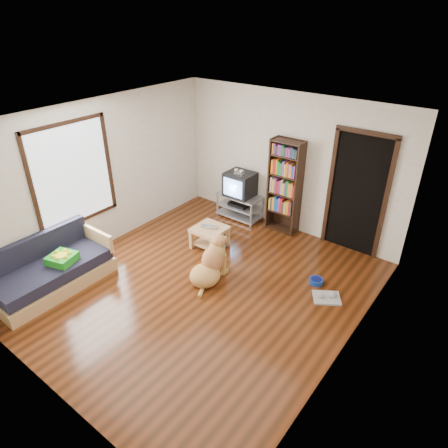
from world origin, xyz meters
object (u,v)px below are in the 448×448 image
Objects in this scene: tv_stand at (240,205)px; sofa at (52,272)px; green_cushion at (62,258)px; grey_rag at (327,298)px; crt_tv at (241,184)px; laptop at (208,228)px; dog at (211,265)px; dog_bowl at (316,281)px; bookshelf at (285,182)px; coffee_table at (210,234)px.

sofa is at bearing -105.02° from tv_stand.
grey_rag is (3.41, 2.16, -0.47)m from green_cushion.
green_cushion is 0.64× the size of crt_tv.
crt_tv reaches higher than grey_rag.
tv_stand is at bearing 74.98° from sofa.
laptop is 0.95m from dog.
tv_stand is at bearing 152.63° from grey_rag.
sofa is (-3.24, -2.55, 0.22)m from dog_bowl.
sofa is 1.95× the size of dog.
sofa is at bearing -138.69° from dog.
dog_bowl is 0.55× the size of grey_rag.
dog reaches higher than dog_bowl.
bookshelf reaches higher than dog.
bookshelf is (-1.61, 1.42, 0.99)m from grey_rag.
coffee_table is at bearing -117.23° from bookshelf.
laptop is 0.76× the size of grey_rag.
crt_tv is at bearing 80.45° from laptop.
green_cushion is 2.48m from coffee_table.
green_cushion reaches higher than coffee_table.
laptop is 1.37× the size of dog_bowl.
sofa is at bearing -104.93° from crt_tv.
grey_rag is 2.33m from coffee_table.
coffee_table is (-2.32, 0.06, 0.27)m from grey_rag.
dog_bowl is at bearing -41.72° from bookshelf.
green_cushion is 3.59m from tv_stand.
laptop is 0.52× the size of crt_tv.
green_cushion is 1.69× the size of dog_bowl.
sofa reaches higher than coffee_table.
coffee_table is at bearing -174.48° from dog_bowl.
bookshelf is 4.26m from sofa.
bookshelf is 1.95× the size of dog.
laptop is (1.10, 2.18, -0.07)m from green_cushion.
dog_bowl is 2.00m from bookshelf.
bookshelf is at bearing 138.28° from dog_bowl.
dog_bowl is at bearing 33.84° from dog.
green_cushion is 0.41× the size of tv_stand.
dog is (0.87, -2.03, -0.47)m from crt_tv.
laptop is 0.17× the size of sofa.
crt_tv is at bearing 113.19° from dog.
dog_bowl is 0.24× the size of tv_stand.
green_cushion is at bearing -139.43° from dog.
dog_bowl is 0.39m from grey_rag.
grey_rag is at bearing -41.37° from bookshelf.
tv_stand reaches higher than grey_rag.
laptop is 2.06m from dog_bowl.
crt_tv is 2.26m from dog.
tv_stand is 3.76m from sofa.
grey_rag is at bearing -27.76° from crt_tv.
crt_tv is (0.00, 0.02, 0.47)m from tv_stand.
green_cushion is 4.04m from bookshelf.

